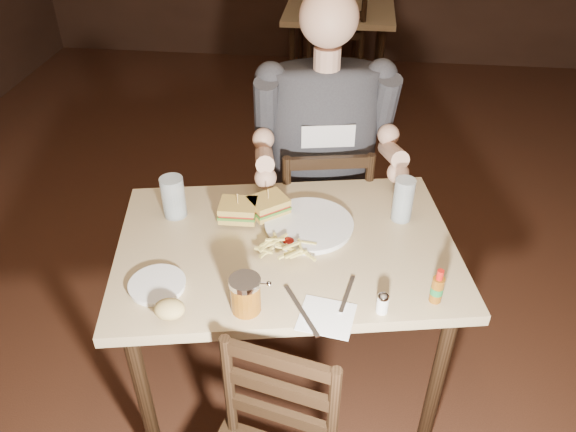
# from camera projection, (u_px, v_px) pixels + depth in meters

# --- Properties ---
(room_shell) EXTENTS (7.00, 7.00, 7.00)m
(room_shell) POSITION_uv_depth(u_px,v_px,m) (388.00, 33.00, 1.76)
(room_shell) COLOR black
(room_shell) RESTS_ON ground
(main_table) EXTENTS (1.27, 0.97, 0.77)m
(main_table) POSITION_uv_depth(u_px,v_px,m) (286.00, 263.00, 1.96)
(main_table) COLOR tan
(main_table) RESTS_ON ground
(bg_table) EXTENTS (0.81, 0.81, 0.77)m
(bg_table) POSITION_uv_depth(u_px,v_px,m) (339.00, 19.00, 4.21)
(bg_table) COLOR tan
(bg_table) RESTS_ON ground
(chair_far) EXTENTS (0.48, 0.51, 0.88)m
(chair_far) POSITION_uv_depth(u_px,v_px,m) (320.00, 220.00, 2.57)
(chair_far) COLOR black
(chair_far) RESTS_ON ground
(bg_chair_far) EXTENTS (0.51, 0.54, 0.89)m
(bg_chair_far) POSITION_uv_depth(u_px,v_px,m) (340.00, 27.00, 4.78)
(bg_chair_far) COLOR black
(bg_chair_far) RESTS_ON ground
(bg_chair_near) EXTENTS (0.48, 0.52, 0.98)m
(bg_chair_near) POSITION_uv_depth(u_px,v_px,m) (335.00, 71.00, 3.88)
(bg_chair_near) COLOR black
(bg_chair_near) RESTS_ON ground
(diner) EXTENTS (0.66, 0.56, 1.01)m
(diner) POSITION_uv_depth(u_px,v_px,m) (326.00, 122.00, 2.22)
(diner) COLOR #303235
(diner) RESTS_ON chair_far
(dinner_plate) EXTENTS (0.36, 0.36, 0.02)m
(dinner_plate) POSITION_uv_depth(u_px,v_px,m) (309.00, 226.00, 1.98)
(dinner_plate) COLOR white
(dinner_plate) RESTS_ON main_table
(sandwich_left) EXTENTS (0.13, 0.11, 0.11)m
(sandwich_left) POSITION_uv_depth(u_px,v_px,m) (238.00, 205.00, 1.97)
(sandwich_left) COLOR tan
(sandwich_left) RESTS_ON dinner_plate
(sandwich_right) EXTENTS (0.17, 0.16, 0.11)m
(sandwich_right) POSITION_uv_depth(u_px,v_px,m) (268.00, 200.00, 2.00)
(sandwich_right) COLOR tan
(sandwich_right) RESTS_ON dinner_plate
(fries_pile) EXTENTS (0.25, 0.20, 0.04)m
(fries_pile) POSITION_uv_depth(u_px,v_px,m) (288.00, 247.00, 1.84)
(fries_pile) COLOR #D8C964
(fries_pile) RESTS_ON dinner_plate
(ketchup_dollop) EXTENTS (0.05, 0.05, 0.01)m
(ketchup_dollop) POSITION_uv_depth(u_px,v_px,m) (288.00, 241.00, 1.89)
(ketchup_dollop) COLOR maroon
(ketchup_dollop) RESTS_ON dinner_plate
(glass_left) EXTENTS (0.10, 0.10, 0.15)m
(glass_left) POSITION_uv_depth(u_px,v_px,m) (173.00, 197.00, 2.00)
(glass_left) COLOR silver
(glass_left) RESTS_ON main_table
(glass_right) EXTENTS (0.08, 0.08, 0.16)m
(glass_right) POSITION_uv_depth(u_px,v_px,m) (403.00, 200.00, 1.98)
(glass_right) COLOR silver
(glass_right) RESTS_ON main_table
(hot_sauce) EXTENTS (0.04, 0.04, 0.12)m
(hot_sauce) POSITION_uv_depth(u_px,v_px,m) (438.00, 286.00, 1.66)
(hot_sauce) COLOR brown
(hot_sauce) RESTS_ON main_table
(salt_shaker) EXTENTS (0.04, 0.04, 0.07)m
(salt_shaker) POSITION_uv_depth(u_px,v_px,m) (383.00, 303.00, 1.64)
(salt_shaker) COLOR white
(salt_shaker) RESTS_ON main_table
(syrup_dispenser) EXTENTS (0.11, 0.11, 0.12)m
(syrup_dispenser) POSITION_uv_depth(u_px,v_px,m) (246.00, 295.00, 1.63)
(syrup_dispenser) COLOR brown
(syrup_dispenser) RESTS_ON main_table
(napkin) EXTENTS (0.18, 0.17, 0.00)m
(napkin) POSITION_uv_depth(u_px,v_px,m) (326.00, 317.00, 1.64)
(napkin) COLOR white
(napkin) RESTS_ON main_table
(knife) EXTENTS (0.12, 0.20, 0.01)m
(knife) POSITION_uv_depth(u_px,v_px,m) (301.00, 310.00, 1.65)
(knife) COLOR silver
(knife) RESTS_ON napkin
(fork) EXTENTS (0.05, 0.16, 0.01)m
(fork) POSITION_uv_depth(u_px,v_px,m) (347.00, 294.00, 1.71)
(fork) COLOR silver
(fork) RESTS_ON napkin
(side_plate) EXTENTS (0.20, 0.20, 0.01)m
(side_plate) POSITION_uv_depth(u_px,v_px,m) (157.00, 286.00, 1.73)
(side_plate) COLOR white
(side_plate) RESTS_ON main_table
(bread_roll) EXTENTS (0.10, 0.09, 0.05)m
(bread_roll) POSITION_uv_depth(u_px,v_px,m) (169.00, 309.00, 1.61)
(bread_roll) COLOR tan
(bread_roll) RESTS_ON side_plate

